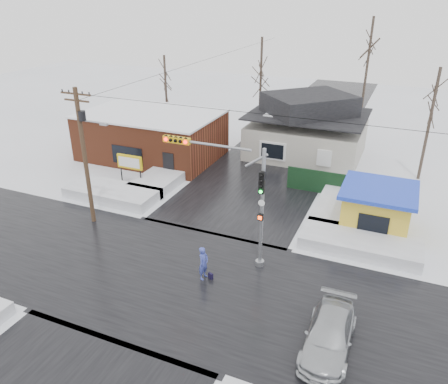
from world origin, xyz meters
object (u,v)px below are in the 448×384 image
at_px(traffic_signal, 235,188).
at_px(kiosk, 377,208).
at_px(car, 329,335).
at_px(pedestrian, 203,263).
at_px(marquee_sign, 130,163).
at_px(utility_pole, 85,150).

bearing_deg(traffic_signal, kiosk, 44.84).
distance_m(traffic_signal, kiosk, 10.43).
distance_m(traffic_signal, car, 8.82).
bearing_deg(car, pedestrian, 160.24).
bearing_deg(kiosk, car, -93.46).
bearing_deg(marquee_sign, utility_pole, -79.87).
xyz_separation_m(utility_pole, pedestrian, (9.54, -2.86, -4.16)).
height_order(kiosk, car, kiosk).
xyz_separation_m(traffic_signal, utility_pole, (-10.36, 0.53, 0.57)).
distance_m(pedestrian, car, 7.59).
distance_m(utility_pole, pedestrian, 10.79).
bearing_deg(car, kiosk, 85.58).
bearing_deg(kiosk, pedestrian, -130.16).
height_order(traffic_signal, pedestrian, traffic_signal).
height_order(traffic_signal, kiosk, traffic_signal).
height_order(traffic_signal, utility_pole, utility_pole).
xyz_separation_m(utility_pole, marquee_sign, (-1.07, 5.99, -3.19)).
bearing_deg(pedestrian, traffic_signal, -13.81).
xyz_separation_m(kiosk, pedestrian, (-7.89, -9.35, -0.51)).
bearing_deg(car, marquee_sign, 146.63).
height_order(marquee_sign, kiosk, kiosk).
bearing_deg(pedestrian, utility_pole, 79.07).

